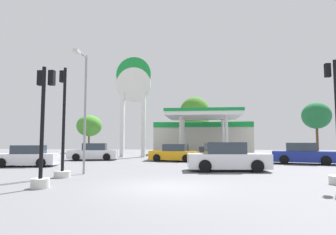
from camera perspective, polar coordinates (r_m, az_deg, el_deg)
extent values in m
plane|color=slate|center=(10.98, -0.76, -13.64)|extent=(90.00, 90.00, 0.00)
cube|color=beige|center=(37.08, 6.88, -4.19)|extent=(11.79, 6.04, 3.99)
cube|color=#148C38|center=(34.06, 6.91, -1.39)|extent=(11.79, 0.12, 0.60)
cube|color=white|center=(30.20, 6.98, 0.29)|extent=(7.34, 7.33, 0.35)
cube|color=#148C38|center=(30.23, 6.98, 0.90)|extent=(7.44, 7.43, 0.30)
cylinder|color=silver|center=(28.13, 2.58, -3.94)|extent=(0.32, 0.32, 4.12)
cylinder|color=silver|center=(28.19, 11.57, -3.85)|extent=(0.32, 0.32, 4.12)
cylinder|color=silver|center=(32.16, 3.04, -4.03)|extent=(0.32, 0.32, 4.12)
cylinder|color=silver|center=(32.21, 10.90, -3.95)|extent=(0.32, 0.32, 4.12)
cube|color=#4C4C51|center=(30.11, 7.05, -6.83)|extent=(0.90, 0.60, 1.10)
cube|color=white|center=(31.14, -9.05, -1.40)|extent=(0.40, 0.56, 6.90)
cube|color=white|center=(30.61, -4.89, -1.39)|extent=(0.40, 0.56, 6.90)
cylinder|color=white|center=(31.39, -6.91, 6.48)|extent=(3.81, 0.22, 3.81)
cylinder|color=#198C38|center=(31.65, -6.88, 8.50)|extent=(3.81, 0.22, 3.81)
cube|color=white|center=(31.57, -6.88, 7.47)|extent=(3.50, 0.08, 0.69)
cylinder|color=black|center=(25.97, -17.84, -7.52)|extent=(0.67, 0.35, 0.63)
cylinder|color=black|center=(27.63, -17.10, -7.35)|extent=(0.67, 0.35, 0.63)
cylinder|color=black|center=(25.56, -12.12, -7.68)|extent=(0.67, 0.35, 0.63)
cylinder|color=black|center=(27.25, -11.72, -7.50)|extent=(0.67, 0.35, 0.63)
cube|color=silver|center=(26.56, -14.70, -7.07)|extent=(4.44, 2.57, 0.75)
cube|color=#2D3842|center=(26.52, -14.35, -5.67)|extent=(2.26, 1.92, 0.63)
cube|color=black|center=(26.96, -19.03, -7.16)|extent=(0.46, 1.65, 0.24)
cylinder|color=black|center=(24.75, 28.43, -7.30)|extent=(0.70, 0.40, 0.67)
cylinder|color=black|center=(22.98, 28.95, -7.52)|extent=(0.70, 0.40, 0.67)
cylinder|color=black|center=(24.59, 22.10, -7.53)|extent=(0.70, 0.40, 0.67)
cylinder|color=black|center=(22.81, 22.12, -7.79)|extent=(0.70, 0.40, 0.67)
cube|color=navy|center=(23.73, 25.39, -7.02)|extent=(4.70, 2.93, 0.79)
cube|color=#2D3842|center=(23.70, 24.95, -5.38)|extent=(2.44, 2.12, 0.67)
cylinder|color=black|center=(18.18, 15.65, -8.80)|extent=(0.71, 0.30, 0.69)
cylinder|color=black|center=(16.40, 17.34, -9.23)|extent=(0.71, 0.30, 0.69)
cylinder|color=black|center=(17.68, 6.67, -9.06)|extent=(0.71, 0.30, 0.69)
cylinder|color=black|center=(15.83, 7.37, -9.57)|extent=(0.71, 0.30, 0.69)
cube|color=silver|center=(16.95, 11.79, -8.42)|extent=(4.71, 2.33, 0.82)
cube|color=#2D3842|center=(16.88, 11.20, -6.01)|extent=(2.32, 1.89, 0.69)
cube|color=black|center=(17.52, 19.05, -8.53)|extent=(0.30, 1.81, 0.26)
cylinder|color=black|center=(23.93, -2.22, -8.02)|extent=(0.64, 0.33, 0.61)
cylinder|color=black|center=(25.48, -0.95, -7.82)|extent=(0.64, 0.33, 0.61)
cylinder|color=black|center=(23.20, 3.62, -8.12)|extent=(0.64, 0.33, 0.61)
cylinder|color=black|center=(24.79, 4.56, -7.90)|extent=(0.64, 0.33, 0.61)
cube|color=orange|center=(24.31, 1.23, -7.50)|extent=(4.27, 2.45, 0.73)
cube|color=#2D3842|center=(24.24, 1.55, -6.02)|extent=(2.17, 1.84, 0.61)
cube|color=black|center=(24.94, -3.15, -7.66)|extent=(0.43, 1.59, 0.23)
cylinder|color=black|center=(21.41, -30.23, -7.81)|extent=(0.63, 0.32, 0.60)
cylinder|color=black|center=(22.88, -28.53, -7.63)|extent=(0.63, 0.32, 0.60)
cylinder|color=black|center=(20.51, -23.95, -8.21)|extent=(0.63, 0.32, 0.60)
cylinder|color=black|center=(22.05, -22.61, -7.97)|extent=(0.63, 0.32, 0.60)
cube|color=silver|center=(21.67, -26.35, -7.39)|extent=(4.20, 2.42, 0.71)
cube|color=#2D3842|center=(21.59, -25.93, -5.77)|extent=(2.14, 1.82, 0.60)
cylinder|color=silver|center=(14.55, -20.31, -10.55)|extent=(0.76, 0.76, 0.29)
cylinder|color=black|center=(14.50, -20.02, -0.23)|extent=(0.14, 0.14, 4.93)
cube|color=black|center=(15.03, -20.28, 7.65)|extent=(0.21, 0.20, 0.57)
sphere|color=red|center=(15.18, -20.06, 8.22)|extent=(0.15, 0.15, 0.15)
sphere|color=#D89E0C|center=(15.14, -20.07, 7.56)|extent=(0.15, 0.15, 0.15)
sphere|color=green|center=(15.10, -20.09, 6.89)|extent=(0.15, 0.15, 0.15)
cube|color=black|center=(13.72, 29.16, 8.20)|extent=(0.21, 0.20, 0.57)
sphere|color=red|center=(13.87, 28.93, 8.82)|extent=(0.15, 0.15, 0.15)
sphere|color=#D89E0C|center=(13.83, 28.96, 8.10)|extent=(0.15, 0.15, 0.15)
sphere|color=green|center=(13.80, 28.99, 7.36)|extent=(0.15, 0.15, 0.15)
cylinder|color=silver|center=(11.63, -24.08, -11.87)|extent=(0.65, 0.65, 0.35)
cylinder|color=black|center=(11.55, -23.71, -0.80)|extent=(0.14, 0.14, 4.13)
cube|color=black|center=(12.01, -23.98, 7.18)|extent=(0.21, 0.20, 0.57)
sphere|color=red|center=(12.15, -23.66, 7.90)|extent=(0.15, 0.15, 0.15)
sphere|color=#D89E0C|center=(12.12, -23.69, 7.07)|extent=(0.15, 0.15, 0.15)
sphere|color=green|center=(12.08, -23.72, 6.23)|extent=(0.15, 0.15, 0.15)
cube|color=black|center=(11.80, -22.12, 7.32)|extent=(0.21, 0.20, 0.57)
sphere|color=red|center=(11.94, -21.81, 8.06)|extent=(0.15, 0.15, 0.15)
sphere|color=#D89E0C|center=(11.91, -21.84, 7.21)|extent=(0.15, 0.15, 0.15)
sphere|color=green|center=(11.87, -21.87, 6.36)|extent=(0.15, 0.15, 0.15)
cylinder|color=brown|center=(44.04, -15.48, -5.06)|extent=(0.24, 0.24, 2.55)
ellipsoid|color=#448D2E|center=(44.09, -15.41, -1.61)|extent=(3.68, 3.68, 3.13)
cylinder|color=brown|center=(41.52, 5.39, -4.26)|extent=(0.38, 0.38, 3.96)
ellipsoid|color=#407925|center=(41.70, 5.35, 0.76)|extent=(4.46, 4.46, 4.85)
cylinder|color=brown|center=(44.42, 27.57, -3.92)|extent=(0.33, 0.33, 3.75)
ellipsoid|color=#206838|center=(44.55, 27.41, 0.35)|extent=(3.83, 3.83, 3.64)
cylinder|color=gray|center=(15.67, -16.17, 0.72)|extent=(0.12, 0.12, 6.26)
cylinder|color=gray|center=(15.70, -16.77, 12.01)|extent=(0.09, 1.20, 0.09)
cube|color=beige|center=(15.16, -17.67, 12.44)|extent=(0.24, 0.44, 0.16)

